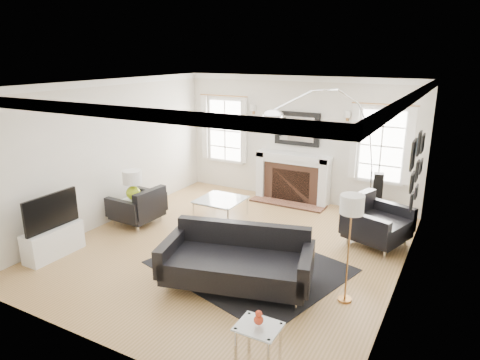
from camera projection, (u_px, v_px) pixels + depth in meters
The scene contains 25 objects.
floor at pixel (232, 247), 7.50m from camera, with size 6.00×6.00×0.00m, color olive.
back_wall at pixel (297, 139), 9.62m from camera, with size 5.50×0.04×2.80m, color silver.
front_wall at pixel (92, 235), 4.57m from camera, with size 5.50×0.04×2.80m, color silver.
left_wall at pixel (109, 152), 8.36m from camera, with size 0.04×6.00×2.80m, color silver.
right_wall at pixel (406, 196), 5.83m from camera, with size 0.04×6.00×2.80m, color silver.
ceiling at pixel (231, 84), 6.70m from camera, with size 5.50×6.00×0.02m, color white.
crown_molding at pixel (231, 88), 6.71m from camera, with size 5.50×6.00×0.12m, color white.
fireplace at pixel (292, 178), 9.69m from camera, with size 1.70×0.69×1.11m.
mantel_mirror at pixel (297, 129), 9.51m from camera, with size 1.05×0.07×0.75m.
window_left at pixel (225, 130), 10.41m from camera, with size 1.24×0.15×1.62m.
window_right at pixel (382, 146), 8.71m from camera, with size 1.24×0.15×1.62m.
gallery_wall at pixel (417, 165), 6.90m from camera, with size 0.04×1.73×1.29m.
tv_unit at pixel (53, 238), 7.10m from camera, with size 0.35×1.00×1.09m.
area_rug at pixel (250, 266), 6.82m from camera, with size 2.72×2.26×0.01m, color black.
sofa at pixel (238, 261), 6.18m from camera, with size 2.32×1.49×0.70m.
armchair_left at pixel (139, 207), 8.44m from camera, with size 0.87×0.96×0.62m.
armchair_right at pixel (374, 223), 7.54m from camera, with size 1.20×1.28×0.70m.
coffee_table at pixel (221, 200), 8.77m from camera, with size 0.89×0.89×0.40m.
side_table_left at pixel (134, 205), 8.39m from camera, with size 0.47×0.47×0.52m.
nesting_table at pixel (258, 335), 4.54m from camera, with size 0.46×0.39×0.51m.
gourd_lamp at pixel (133, 183), 8.26m from camera, with size 0.37×0.37×0.59m.
orange_vase at pixel (259, 318), 4.48m from camera, with size 0.10×0.10×0.16m.
arc_floor_lamp at pixel (324, 149), 8.29m from camera, with size 1.93×1.79×2.73m.
stick_floor_lamp at pixel (352, 210), 5.51m from camera, with size 0.31×0.31×1.53m.
speaker_tower at pixel (377, 196), 8.71m from camera, with size 0.19×0.19×0.95m, color black.
Camera 1 is at (3.41, -5.94, 3.27)m, focal length 32.00 mm.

